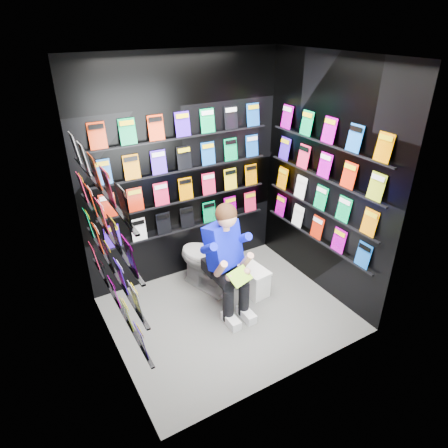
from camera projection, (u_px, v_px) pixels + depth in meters
floor at (228, 313)px, 4.35m from camera, size 2.40×2.40×0.00m
ceiling at (230, 56)px, 3.14m from camera, size 2.40×2.40×0.00m
wall_back at (184, 173)px, 4.51m from camera, size 2.40×0.04×2.60m
wall_front at (298, 255)px, 2.98m from camera, size 2.40×0.04×2.60m
wall_left at (102, 238)px, 3.21m from camera, size 0.04×2.00×2.60m
wall_right at (325, 182)px, 4.28m from camera, size 0.04×2.00×2.60m
comics_back at (185, 174)px, 4.48m from camera, size 2.10×0.06×1.37m
comics_left at (105, 236)px, 3.22m from camera, size 0.06×1.70×1.37m
comics_right at (323, 182)px, 4.27m from camera, size 0.06×1.70×1.37m
toilet at (206, 260)px, 4.63m from camera, size 0.61×0.84×0.73m
longbox at (252, 281)px, 4.64m from camera, size 0.25×0.41×0.29m
longbox_lid at (253, 269)px, 4.56m from camera, size 0.27×0.43×0.03m
reader at (222, 246)px, 4.16m from camera, size 0.69×0.84×1.35m
held_comic at (240, 276)px, 3.97m from camera, size 0.28×0.21×0.11m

